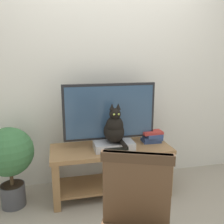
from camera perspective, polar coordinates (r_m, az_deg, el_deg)
name	(u,v)px	position (r m, az deg, el deg)	size (l,w,h in m)	color
ground_plane	(129,220)	(2.50, 3.93, -23.82)	(12.00, 12.00, 0.00)	gray
back_wall	(107,64)	(2.90, -1.06, 11.13)	(7.00, 0.12, 2.80)	silver
tv_stand	(111,162)	(2.72, -0.24, -11.50)	(1.28, 0.50, 0.54)	olive
tv	(110,113)	(2.61, -0.58, -0.28)	(0.99, 0.20, 0.68)	black
media_box	(114,145)	(2.59, 0.43, -7.77)	(0.42, 0.24, 0.08)	#ADADB2
cat	(114,128)	(2.52, 0.55, -3.84)	(0.21, 0.36, 0.42)	black
book_stack	(152,137)	(2.82, 9.32, -5.65)	(0.24, 0.18, 0.13)	#33477A
potted_plant	(9,157)	(2.63, -22.77, -9.61)	(0.48, 0.48, 0.82)	#47474C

